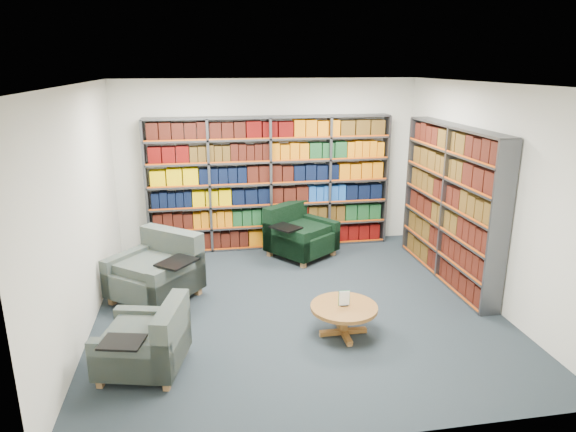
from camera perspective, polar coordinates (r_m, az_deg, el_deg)
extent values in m
cube|color=#1E2830|center=(6.75, 0.89, -10.06)|extent=(5.00, 5.00, 0.01)
cube|color=white|center=(6.04, 1.01, 14.51)|extent=(5.00, 5.00, 0.01)
cube|color=silver|center=(8.66, -2.17, 5.77)|extent=(5.00, 0.01, 2.80)
cube|color=silver|center=(3.95, 7.82, -7.80)|extent=(5.00, 0.01, 2.80)
cube|color=silver|center=(6.30, -22.07, 0.40)|extent=(0.01, 5.00, 2.80)
cube|color=silver|center=(7.14, 21.11, 2.32)|extent=(0.01, 5.00, 2.80)
cube|color=#47494F|center=(8.56, -2.00, 3.59)|extent=(4.00, 0.28, 2.20)
cube|color=silver|center=(8.69, -2.12, 3.78)|extent=(4.00, 0.02, 2.20)
cube|color=#D84C0A|center=(8.44, -1.88, 3.40)|extent=(4.00, 0.01, 2.20)
cube|color=#123D1C|center=(8.82, -1.94, -2.26)|extent=(3.88, 0.21, 0.29)
cube|color=#351009|center=(8.70, -1.97, 0.03)|extent=(3.88, 0.21, 0.29)
cube|color=black|center=(8.61, -1.99, 2.37)|extent=(3.88, 0.21, 0.29)
cube|color=#F4AA00|center=(8.53, -2.01, 4.76)|extent=(3.88, 0.21, 0.29)
cube|color=#4E0604|center=(8.46, -2.04, 7.19)|extent=(3.88, 0.21, 0.29)
cube|color=#351009|center=(8.41, -2.07, 9.66)|extent=(3.88, 0.21, 0.29)
cube|color=#47494F|center=(7.64, 17.56, 1.22)|extent=(0.28, 2.50, 2.20)
cube|color=silver|center=(7.70, 18.42, 1.26)|extent=(0.02, 2.50, 2.20)
cube|color=#D84C0A|center=(7.58, 16.69, 1.18)|extent=(0.02, 2.50, 2.20)
cube|color=#47310F|center=(7.92, 16.99, -5.22)|extent=(0.21, 2.38, 0.29)
cube|color=#47310F|center=(7.80, 17.21, -2.72)|extent=(0.21, 2.38, 0.29)
cube|color=#351009|center=(7.69, 17.44, -0.14)|extent=(0.21, 2.38, 0.29)
cube|color=#47310F|center=(7.60, 17.68, 2.51)|extent=(0.21, 2.38, 0.29)
cube|color=#47310F|center=(7.52, 17.92, 5.22)|extent=(0.21, 2.38, 0.29)
cube|color=#351009|center=(7.46, 18.17, 7.98)|extent=(0.21, 2.38, 0.29)
cube|color=#0B1E37|center=(7.06, -14.58, -6.89)|extent=(1.34, 1.34, 0.34)
cube|color=#0B1E37|center=(7.23, -12.67, -4.37)|extent=(0.87, 0.77, 0.76)
cube|color=#0B1E37|center=(7.29, -16.93, -5.58)|extent=(0.72, 0.83, 0.51)
cube|color=#0B1E37|center=(6.77, -12.13, -6.98)|extent=(0.72, 0.83, 0.51)
cube|color=black|center=(6.59, -12.23, -5.03)|extent=(0.58, 0.59, 0.03)
cube|color=#966B41|center=(7.17, -18.93, -8.85)|extent=(0.10, 0.10, 0.11)
cube|color=#966B41|center=(6.64, -14.30, -10.52)|extent=(0.10, 0.10, 0.11)
cube|color=#966B41|center=(7.65, -14.57, -6.81)|extent=(0.10, 0.10, 0.11)
cube|color=#966B41|center=(7.17, -9.97, -8.17)|extent=(0.10, 0.10, 0.11)
cube|color=black|center=(8.35, 1.50, -2.75)|extent=(1.25, 1.25, 0.32)
cube|color=black|center=(8.51, -0.24, -0.96)|extent=(0.83, 0.70, 0.71)
cube|color=black|center=(8.07, -0.28, -2.87)|extent=(0.65, 0.80, 0.48)
cube|color=black|center=(8.60, 3.17, -1.64)|extent=(0.65, 0.80, 0.48)
cube|color=black|center=(7.92, -0.27, -1.28)|extent=(0.53, 0.55, 0.02)
cube|color=#966B41|center=(7.94, 1.71, -5.41)|extent=(0.10, 0.10, 0.10)
cube|color=#966B41|center=(8.47, 5.00, -4.03)|extent=(0.10, 0.10, 0.10)
cube|color=#966B41|center=(8.41, -2.05, -4.13)|extent=(0.10, 0.10, 0.10)
cube|color=#966B41|center=(8.91, 1.29, -2.91)|extent=(0.10, 0.10, 0.10)
cube|color=#0B1E37|center=(5.59, -15.80, -14.04)|extent=(0.97, 0.97, 0.28)
cube|color=#0B1E37|center=(5.41, -12.76, -12.72)|extent=(0.36, 0.82, 0.64)
cube|color=#0B1E37|center=(5.84, -14.76, -11.79)|extent=(0.81, 0.31, 0.43)
cube|color=#0B1E37|center=(5.29, -17.08, -15.19)|extent=(0.81, 0.31, 0.43)
cube|color=black|center=(5.15, -17.96, -13.19)|extent=(0.45, 0.39, 0.02)
cube|color=#966B41|center=(6.06, -17.64, -13.71)|extent=(0.08, 0.08, 0.09)
cube|color=#966B41|center=(5.55, -20.15, -17.02)|extent=(0.08, 0.08, 0.09)
cube|color=#966B41|center=(5.86, -11.44, -14.30)|extent=(0.08, 0.08, 0.09)
cube|color=#966B41|center=(5.33, -13.33, -17.86)|extent=(0.08, 0.08, 0.09)
cylinder|color=#93592B|center=(6.00, 6.24, -10.07)|extent=(0.77, 0.77, 0.04)
cylinder|color=#93592B|center=(6.07, 6.19, -11.52)|extent=(0.10, 0.10, 0.31)
cube|color=#93592B|center=(6.14, 6.15, -12.65)|extent=(0.56, 0.07, 0.05)
cube|color=#93592B|center=(6.14, 6.15, -12.65)|extent=(0.07, 0.56, 0.05)
cube|color=black|center=(5.98, 6.25, -9.85)|extent=(0.09, 0.04, 0.01)
cube|color=white|center=(5.95, 6.28, -9.07)|extent=(0.12, 0.01, 0.17)
cube|color=#145926|center=(5.95, 6.26, -9.04)|extent=(0.13, 0.00, 0.18)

